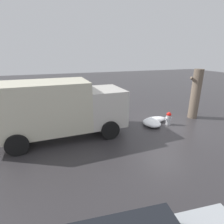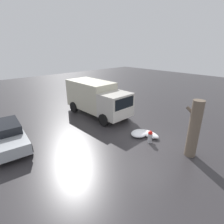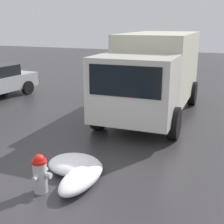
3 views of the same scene
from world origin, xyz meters
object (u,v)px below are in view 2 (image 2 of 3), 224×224
(delivery_truck, at_px, (96,97))
(fire_hydrant, at_px, (150,137))
(tree_trunk, at_px, (194,129))
(parked_car, at_px, (6,134))

(delivery_truck, bearing_deg, fire_hydrant, 83.15)
(delivery_truck, bearing_deg, tree_trunk, 88.18)
(fire_hydrant, height_order, tree_trunk, tree_trunk)
(tree_trunk, distance_m, delivery_truck, 8.16)
(fire_hydrant, xyz_separation_m, delivery_truck, (5.92, -0.60, 1.11))
(tree_trunk, relative_size, parked_car, 0.66)
(fire_hydrant, xyz_separation_m, parked_car, (5.45, 6.37, 0.32))
(fire_hydrant, xyz_separation_m, tree_trunk, (-2.23, -0.49, 1.15))
(tree_trunk, bearing_deg, fire_hydrant, 12.41)
(parked_car, bearing_deg, delivery_truck, -169.82)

